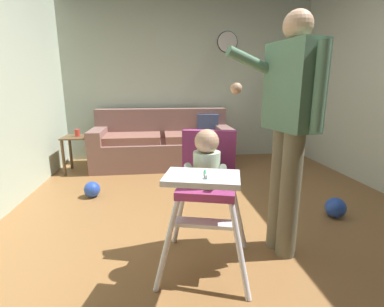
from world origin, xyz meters
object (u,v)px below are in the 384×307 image
couch (163,144)px  wall_clock (227,42)px  toy_ball_second (92,189)px  high_chair (207,174)px  sippy_cup (77,133)px  adult_standing (289,125)px  side_table (79,146)px  toy_ball (336,208)px

couch → wall_clock: (1.10, 0.48, 1.59)m
couch → toy_ball_second: bearing=-33.6°
high_chair → sippy_cup: bearing=-134.1°
adult_standing → sippy_cup: bearing=-60.8°
adult_standing → toy_ball_second: 2.25m
sippy_cup → high_chair: bearing=-59.4°
adult_standing → wall_clock: size_ratio=4.95×
toy_ball_second → side_table: size_ratio=0.34×
toy_ball_second → side_table: (-0.38, 1.03, 0.29)m
couch → wall_clock: 1.99m
adult_standing → side_table: 3.11m
high_chair → sippy_cup: 2.82m
couch → toy_ball_second: size_ratio=11.84×
adult_standing → sippy_cup: adult_standing is taller
adult_standing → wall_clock: (0.29, 2.99, 0.96)m
adult_standing → toy_ball_second: size_ratio=9.52×
couch → high_chair: size_ratio=2.16×
high_chair → side_table: 2.83m
couch → sippy_cup: couch is taller
toy_ball → sippy_cup: bearing=146.7°
toy_ball → wall_clock: 3.15m
toy_ball → wall_clock: wall_clock is taller
toy_ball → sippy_cup: 3.37m
toy_ball_second → wall_clock: size_ratio=0.52×
toy_ball → sippy_cup: size_ratio=1.91×
couch → wall_clock: wall_clock is taller
side_table → toy_ball_second: bearing=-69.6°
couch → high_chair: (0.22, -2.64, 0.34)m
sippy_cup → couch: bearing=10.3°
toy_ball → adult_standing: bearing=-148.6°
toy_ball_second → couch: bearing=56.4°
couch → toy_ball: 2.60m
couch → toy_ball_second: couch is taller
wall_clock → toy_ball: bearing=-79.4°
couch → side_table: 1.23m
high_chair → toy_ball: bearing=128.9°
high_chair → wall_clock: wall_clock is taller
toy_ball → toy_ball_second: toy_ball is taller
high_chair → wall_clock: size_ratio=2.84×
adult_standing → side_table: (-2.02, 2.30, -0.58)m
high_chair → toy_ball_second: high_chair is taller
high_chair → toy_ball: high_chair is taller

